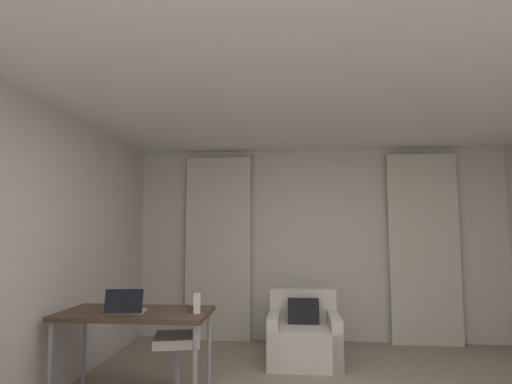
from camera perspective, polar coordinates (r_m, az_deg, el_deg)
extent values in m
cube|color=silver|center=(5.67, 8.79, -7.18)|extent=(5.12, 0.06, 2.60)
cube|color=white|center=(2.89, 12.35, 18.24)|extent=(5.12, 6.12, 0.06)
cube|color=beige|center=(5.62, -5.37, -7.75)|extent=(0.90, 0.06, 2.50)
cube|color=beige|center=(5.79, 22.70, -7.28)|extent=(0.90, 0.06, 2.50)
cube|color=silver|center=(4.88, 6.82, -20.58)|extent=(0.80, 0.81, 0.40)
cube|color=silver|center=(5.12, 6.67, -15.48)|extent=(0.80, 0.14, 0.36)
cube|color=silver|center=(4.88, 11.03, -19.67)|extent=(0.12, 0.81, 0.54)
cube|color=silver|center=(4.86, 2.57, -19.80)|extent=(0.12, 0.81, 0.54)
cube|color=black|center=(4.92, 6.74, -16.83)|extent=(0.36, 0.20, 0.37)
cube|color=#4C3828|center=(3.92, -16.70, -16.14)|extent=(1.33, 0.66, 0.04)
cylinder|color=#99999E|center=(4.50, -23.15, -19.42)|extent=(0.04, 0.04, 0.71)
cylinder|color=#99999E|center=(4.10, -6.67, -21.26)|extent=(0.04, 0.04, 0.71)
cylinder|color=#99999E|center=(4.03, -27.20, -20.99)|extent=(0.04, 0.04, 0.71)
cylinder|color=#99999E|center=(3.57, -8.68, -23.63)|extent=(0.04, 0.04, 0.71)
cylinder|color=gray|center=(3.98, -11.16, -23.58)|extent=(0.06, 0.06, 0.46)
cube|color=silver|center=(3.91, -11.09, -19.82)|extent=(0.48, 0.48, 0.08)
cube|color=silver|center=(3.86, -8.39, -16.85)|extent=(0.14, 0.36, 0.34)
cube|color=#ADADB2|center=(3.86, -17.84, -15.82)|extent=(0.35, 0.26, 0.02)
cube|color=black|center=(3.74, -18.22, -14.47)|extent=(0.32, 0.10, 0.20)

